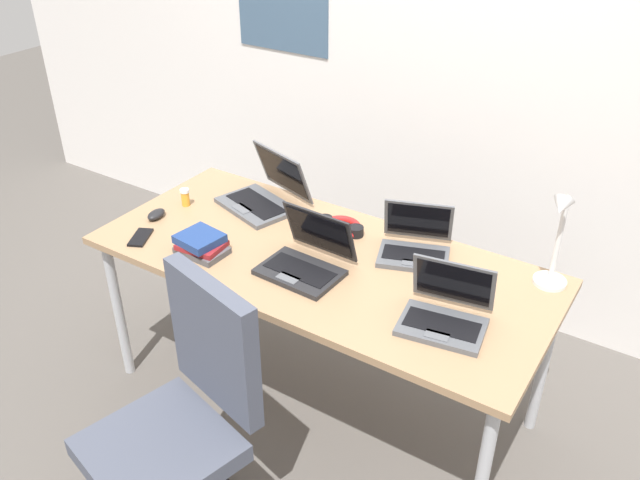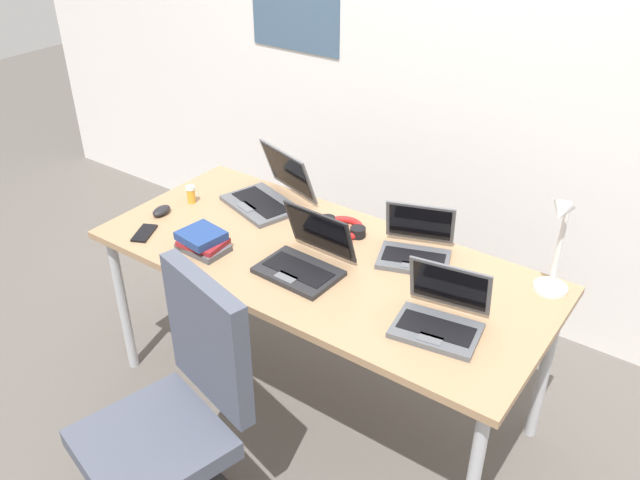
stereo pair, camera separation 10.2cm
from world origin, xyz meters
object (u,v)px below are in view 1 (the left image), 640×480
computer_mouse (156,214)px  headphones (340,227)px  book_stack (201,244)px  pill_bottle (185,197)px  office_chair (181,441)px  laptop_front_left (306,259)px  laptop_back_right (445,313)px  desk_lamp (557,241)px  laptop_center (415,245)px  laptop_near_mouse (264,195)px  cell_phone (141,237)px

computer_mouse → headphones: 0.79m
headphones → book_stack: size_ratio=1.10×
pill_bottle → office_chair: 1.11m
headphones → office_chair: 1.05m
office_chair → laptop_front_left: bearing=84.6°
laptop_back_right → headphones: bearing=151.4°
headphones → book_stack: (-0.37, -0.44, 0.02)m
laptop_back_right → book_stack: (-0.98, -0.11, -0.00)m
book_stack → desk_lamp: bearing=22.3°
laptop_center → laptop_front_left: bearing=-133.3°
laptop_center → computer_mouse: (-1.06, -0.34, -0.02)m
laptop_center → headphones: size_ratio=1.56×
laptop_near_mouse → laptop_center: size_ratio=1.22×
headphones → laptop_back_right: bearing=-28.6°
desk_lamp → laptop_center: (-0.50, -0.06, -0.16)m
laptop_center → laptop_front_left: laptop_front_left is taller
laptop_back_right → office_chair: size_ratio=0.33×
laptop_near_mouse → laptop_back_right: (1.01, -0.35, -0.00)m
laptop_back_right → pill_bottle: laptop_back_right is taller
headphones → laptop_center: bearing=-0.1°
laptop_back_right → computer_mouse: (-1.33, -0.00, -0.03)m
cell_phone → pill_bottle: 0.32m
laptop_front_left → laptop_near_mouse: bearing=143.1°
office_chair → pill_bottle: bearing=129.7°
laptop_front_left → book_stack: bearing=-163.2°
laptop_center → laptop_front_left: 0.44m
computer_mouse → headphones: headphones is taller
computer_mouse → pill_bottle: (0.03, 0.15, 0.02)m
computer_mouse → pill_bottle: size_ratio=1.22×
desk_lamp → laptop_back_right: 0.48m
computer_mouse → pill_bottle: pill_bottle is taller
desk_lamp → cell_phone: desk_lamp is taller
pill_bottle → office_chair: (0.67, -0.80, -0.38)m
cell_phone → pill_bottle: size_ratio=1.72×
laptop_near_mouse → laptop_front_left: bearing=-36.9°
cell_phone → pill_bottle: (-0.04, 0.31, 0.04)m
office_chair → desk_lamp: bearing=50.3°
pill_bottle → laptop_center: bearing=10.0°
laptop_center → cell_phone: size_ratio=2.46×
computer_mouse → book_stack: (0.35, -0.11, 0.02)m
laptop_front_left → cell_phone: size_ratio=2.29×
computer_mouse → office_chair: size_ratio=0.10×
headphones → office_chair: office_chair is taller
laptop_center → office_chair: (-0.36, -0.99, -0.38)m
desk_lamp → laptop_front_left: bearing=-155.0°
laptop_front_left → computer_mouse: bearing=-178.6°
laptop_near_mouse → computer_mouse: laptop_near_mouse is taller
desk_lamp → book_stack: size_ratio=2.05×
office_chair → book_stack: bearing=122.4°
laptop_center → laptop_back_right: laptop_back_right is taller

